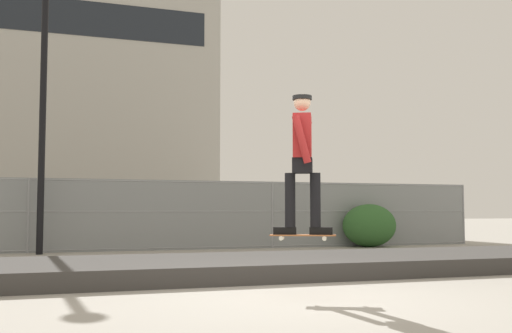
{
  "coord_description": "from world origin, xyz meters",
  "views": [
    {
      "loc": [
        -2.99,
        -6.87,
        1.04
      ],
      "look_at": [
        0.77,
        3.87,
        1.85
      ],
      "focal_mm": 43.65,
      "sensor_mm": 36.0,
      "label": 1
    }
  ],
  "objects_px": {
    "skater": "(302,154)",
    "parked_car_mid": "(191,217)",
    "street_lamp": "(44,70)",
    "shrub_center": "(369,225)",
    "skateboard": "(303,236)"
  },
  "relations": [
    {
      "from": "skater",
      "to": "parked_car_mid",
      "type": "relative_size",
      "value": 0.38
    },
    {
      "from": "skater",
      "to": "street_lamp",
      "type": "height_order",
      "value": "street_lamp"
    },
    {
      "from": "parked_car_mid",
      "to": "street_lamp",
      "type": "bearing_deg",
      "value": -141.25
    },
    {
      "from": "parked_car_mid",
      "to": "shrub_center",
      "type": "height_order",
      "value": "parked_car_mid"
    },
    {
      "from": "skateboard",
      "to": "shrub_center",
      "type": "relative_size",
      "value": 0.51
    },
    {
      "from": "street_lamp",
      "to": "shrub_center",
      "type": "distance_m",
      "value": 9.73
    },
    {
      "from": "parked_car_mid",
      "to": "skateboard",
      "type": "bearing_deg",
      "value": -97.09
    },
    {
      "from": "street_lamp",
      "to": "shrub_center",
      "type": "height_order",
      "value": "street_lamp"
    },
    {
      "from": "skateboard",
      "to": "shrub_center",
      "type": "xyz_separation_m",
      "value": [
        5.94,
        8.83,
        -0.12
      ]
    },
    {
      "from": "street_lamp",
      "to": "shrub_center",
      "type": "bearing_deg",
      "value": 0.57
    },
    {
      "from": "street_lamp",
      "to": "parked_car_mid",
      "type": "xyz_separation_m",
      "value": [
        4.54,
        3.65,
        -3.61
      ]
    },
    {
      "from": "skater",
      "to": "street_lamp",
      "type": "distance_m",
      "value": 9.63
    },
    {
      "from": "street_lamp",
      "to": "shrub_center",
      "type": "xyz_separation_m",
      "value": [
        8.94,
        0.09,
        -3.84
      ]
    },
    {
      "from": "street_lamp",
      "to": "parked_car_mid",
      "type": "bearing_deg",
      "value": 38.75
    },
    {
      "from": "parked_car_mid",
      "to": "shrub_center",
      "type": "relative_size",
      "value": 2.85
    }
  ]
}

